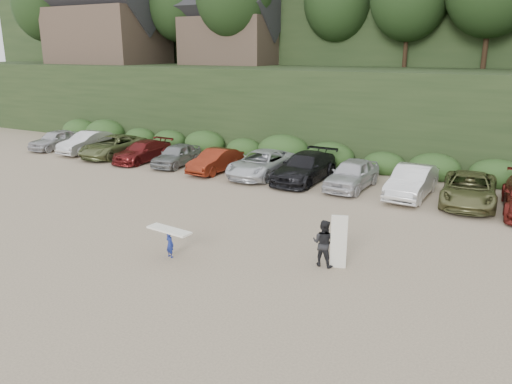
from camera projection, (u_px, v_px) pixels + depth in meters
The scene contains 5 objects.
ground at pixel (185, 235), 20.54m from camera, with size 120.00×120.00×0.00m, color tan.
hillside_backdrop at pixel (402, 7), 47.88m from camera, with size 90.00×41.50×28.00m.
parked_cars at pixel (298, 168), 28.57m from camera, with size 39.67×6.12×1.63m.
child_surfer at pixel (170, 238), 18.13m from camera, with size 1.86×0.71×1.09m.
adult_surfer at pixel (325, 243), 17.37m from camera, with size 1.29×0.67×1.99m.
Camera 1 is at (11.76, -15.52, 7.37)m, focal length 35.00 mm.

